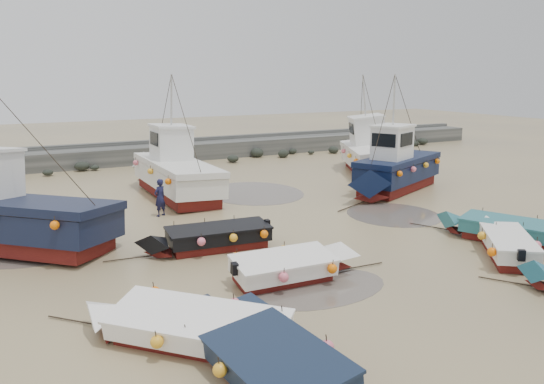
{
  "coord_description": "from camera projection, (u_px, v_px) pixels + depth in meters",
  "views": [
    {
      "loc": [
        -9.97,
        -15.76,
        6.23
      ],
      "look_at": [
        0.12,
        3.46,
        1.4
      ],
      "focal_mm": 35.0,
      "sensor_mm": 36.0,
      "label": 1
    }
  ],
  "objects": [
    {
      "name": "dinghy_5",
      "position": [
        293.0,
        263.0,
        16.3
      ],
      "size": [
        5.41,
        2.06,
        1.43
      ],
      "rotation": [
        0.0,
        0.0,
        -1.62
      ],
      "color": "maroon",
      "rests_on": "ground"
    },
    {
      "name": "person",
      "position": [
        161.0,
        216.0,
        23.84
      ],
      "size": [
        0.74,
        0.65,
        1.7
      ],
      "primitive_type": "imported",
      "rotation": [
        0.0,
        0.0,
        3.64
      ],
      "color": "#151636",
      "rests_on": "ground"
    },
    {
      "name": "cabin_boat_3",
      "position": [
        371.0,
        151.0,
        34.38
      ],
      "size": [
        5.86,
        9.45,
        6.22
      ],
      "rotation": [
        0.0,
        0.0,
        -0.44
      ],
      "color": "maroon",
      "rests_on": "ground"
    },
    {
      "name": "cabin_boat_1",
      "position": [
        172.0,
        170.0,
        27.79
      ],
      "size": [
        3.12,
        10.77,
        6.22
      ],
      "rotation": [
        0.0,
        0.0,
        0.0
      ],
      "color": "maroon",
      "rests_on": "ground"
    },
    {
      "name": "dinghy_4",
      "position": [
        209.0,
        235.0,
        19.14
      ],
      "size": [
        6.06,
        2.24,
        1.43
      ],
      "rotation": [
        0.0,
        0.0,
        1.48
      ],
      "color": "maroon",
      "rests_on": "ground"
    },
    {
      "name": "seawall",
      "position": [
        153.0,
        153.0,
        38.4
      ],
      "size": [
        60.0,
        4.92,
        1.5
      ],
      "color": "#5F5F5B",
      "rests_on": "ground"
    },
    {
      "name": "ground",
      "position": [
        313.0,
        247.0,
        19.5
      ],
      "size": [
        120.0,
        120.0,
        0.0
      ],
      "primitive_type": "plane",
      "color": "tan",
      "rests_on": "ground"
    },
    {
      "name": "dinghy_1",
      "position": [
        258.0,
        346.0,
        11.36
      ],
      "size": [
        2.55,
        6.6,
        1.43
      ],
      "rotation": [
        0.0,
        0.0,
        0.08
      ],
      "color": "maroon",
      "rests_on": "ground"
    },
    {
      "name": "dinghy_0",
      "position": [
        186.0,
        322.0,
        12.47
      ],
      "size": [
        5.08,
        5.32,
        1.43
      ],
      "rotation": [
        0.0,
        0.0,
        0.76
      ],
      "color": "maroon",
      "rests_on": "ground"
    },
    {
      "name": "puddle_d",
      "position": [
        254.0,
        193.0,
        28.5
      ],
      "size": [
        5.17,
        5.17,
        0.01
      ],
      "primitive_type": "cylinder",
      "color": "#5B534A",
      "rests_on": "ground"
    },
    {
      "name": "puddle_c",
      "position": [
        46.0,
        255.0,
        18.65
      ],
      "size": [
        4.27,
        4.27,
        0.01
      ],
      "primitive_type": "cylinder",
      "color": "#5B534A",
      "rests_on": "ground"
    },
    {
      "name": "puddle_b",
      "position": [
        393.0,
        214.0,
        24.08
      ],
      "size": [
        4.13,
        4.13,
        0.01
      ],
      "primitive_type": "cylinder",
      "color": "#5B534A",
      "rests_on": "ground"
    },
    {
      "name": "cabin_boat_2",
      "position": [
        393.0,
        167.0,
        28.38
      ],
      "size": [
        9.02,
        5.1,
        6.22
      ],
      "rotation": [
        0.0,
        0.0,
        1.99
      ],
      "color": "maroon",
      "rests_on": "ground"
    },
    {
      "name": "dinghy_3",
      "position": [
        506.0,
        240.0,
        18.59
      ],
      "size": [
        4.15,
        4.84,
        1.43
      ],
      "rotation": [
        0.0,
        0.0,
        -0.69
      ],
      "color": "maroon",
      "rests_on": "ground"
    },
    {
      "name": "puddle_a",
      "position": [
        318.0,
        288.0,
        15.79
      ],
      "size": [
        4.45,
        4.45,
        0.01
      ],
      "primitive_type": "cylinder",
      "color": "#5B534A",
      "rests_on": "ground"
    },
    {
      "name": "dinghy_6",
      "position": [
        506.0,
        227.0,
        20.17
      ],
      "size": [
        3.51,
        5.94,
        1.43
      ],
      "rotation": [
        0.0,
        0.0,
        0.44
      ],
      "color": "maroon",
      "rests_on": "ground"
    }
  ]
}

